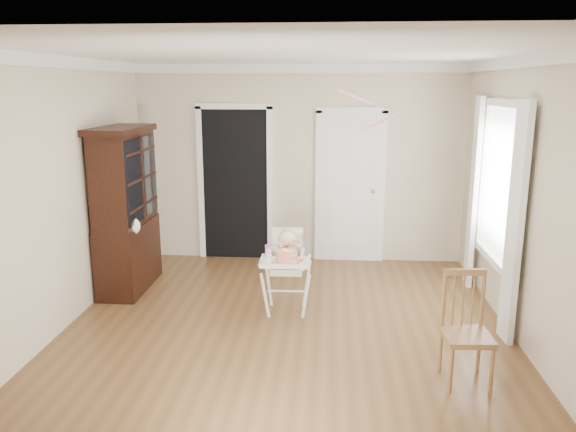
# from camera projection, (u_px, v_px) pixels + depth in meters

# --- Properties ---
(floor) EXTENTS (5.00, 5.00, 0.00)m
(floor) POSITION_uv_depth(u_px,v_px,m) (285.00, 333.00, 5.62)
(floor) COLOR brown
(floor) RESTS_ON ground
(ceiling) EXTENTS (5.00, 5.00, 0.00)m
(ceiling) POSITION_uv_depth(u_px,v_px,m) (285.00, 53.00, 5.01)
(ceiling) COLOR white
(ceiling) RESTS_ON wall_back
(wall_back) EXTENTS (4.50, 0.00, 4.50)m
(wall_back) POSITION_uv_depth(u_px,v_px,m) (300.00, 164.00, 7.74)
(wall_back) COLOR beige
(wall_back) RESTS_ON floor
(wall_left) EXTENTS (0.00, 5.00, 5.00)m
(wall_left) POSITION_uv_depth(u_px,v_px,m) (56.00, 197.00, 5.48)
(wall_left) COLOR beige
(wall_left) RESTS_ON floor
(wall_right) EXTENTS (0.00, 5.00, 5.00)m
(wall_right) POSITION_uv_depth(u_px,v_px,m) (529.00, 205.00, 5.15)
(wall_right) COLOR beige
(wall_right) RESTS_ON floor
(crown_molding) EXTENTS (4.50, 5.00, 0.12)m
(crown_molding) POSITION_uv_depth(u_px,v_px,m) (285.00, 60.00, 5.02)
(crown_molding) COLOR white
(crown_molding) RESTS_ON ceiling
(doorway) EXTENTS (1.06, 0.05, 2.22)m
(doorway) POSITION_uv_depth(u_px,v_px,m) (235.00, 181.00, 7.85)
(doorway) COLOR black
(doorway) RESTS_ON wall_back
(closet_door) EXTENTS (0.96, 0.09, 2.13)m
(closet_door) POSITION_uv_depth(u_px,v_px,m) (350.00, 189.00, 7.74)
(closet_door) COLOR white
(closet_door) RESTS_ON wall_back
(window_right) EXTENTS (0.13, 1.84, 2.30)m
(window_right) POSITION_uv_depth(u_px,v_px,m) (496.00, 195.00, 5.95)
(window_right) COLOR white
(window_right) RESTS_ON wall_right
(high_chair) EXTENTS (0.54, 0.66, 0.93)m
(high_chair) POSITION_uv_depth(u_px,v_px,m) (286.00, 262.00, 6.02)
(high_chair) COLOR white
(high_chair) RESTS_ON floor
(baby) EXTENTS (0.27, 0.20, 0.40)m
(baby) POSITION_uv_depth(u_px,v_px,m) (287.00, 249.00, 6.01)
(baby) COLOR beige
(baby) RESTS_ON high_chair
(cake) EXTENTS (0.28, 0.28, 0.13)m
(cake) POSITION_uv_depth(u_px,v_px,m) (287.00, 256.00, 5.75)
(cake) COLOR silver
(cake) RESTS_ON high_chair
(sippy_cup) EXTENTS (0.07, 0.07, 0.18)m
(sippy_cup) POSITION_uv_depth(u_px,v_px,m) (268.00, 251.00, 5.90)
(sippy_cup) COLOR pink
(sippy_cup) RESTS_ON high_chair
(china_cabinet) EXTENTS (0.52, 1.16, 1.96)m
(china_cabinet) POSITION_uv_depth(u_px,v_px,m) (126.00, 210.00, 6.65)
(china_cabinet) COLOR black
(china_cabinet) RESTS_ON floor
(dining_chair) EXTENTS (0.41, 0.41, 0.94)m
(dining_chair) POSITION_uv_depth(u_px,v_px,m) (466.00, 332.00, 4.62)
(dining_chair) COLOR brown
(dining_chair) RESTS_ON floor
(streamer) EXTENTS (0.35, 0.38, 0.15)m
(streamer) POSITION_uv_depth(u_px,v_px,m) (355.00, 97.00, 5.24)
(streamer) COLOR pink
(streamer) RESTS_ON ceiling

